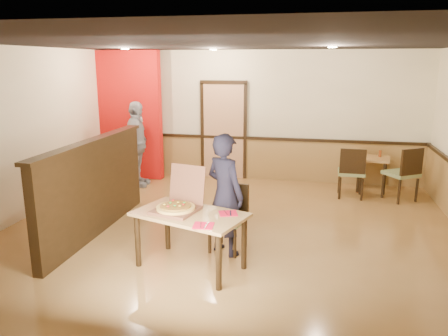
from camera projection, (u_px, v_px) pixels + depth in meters
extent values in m
plane|color=#A1773E|center=(228.00, 238.00, 6.49)|extent=(7.00, 7.00, 0.00)
plane|color=black|center=(228.00, 43.00, 5.83)|extent=(7.00, 7.00, 0.00)
plane|color=#FFF6C7|center=(260.00, 116.00, 9.48)|extent=(7.00, 0.00, 7.00)
plane|color=#FFF6C7|center=(10.00, 137.00, 6.87)|extent=(0.00, 7.00, 7.00)
cube|color=olive|center=(259.00, 159.00, 9.68)|extent=(7.00, 0.04, 0.90)
cube|color=black|center=(259.00, 138.00, 9.55)|extent=(7.00, 0.06, 0.06)
cube|color=tan|center=(224.00, 131.00, 9.69)|extent=(0.90, 0.06, 2.10)
cube|color=black|center=(95.00, 189.00, 6.54)|extent=(0.14, 3.00, 1.40)
cube|color=black|center=(91.00, 141.00, 6.37)|extent=(0.20, 3.10, 0.05)
cube|color=red|center=(126.00, 115.00, 9.60)|extent=(1.60, 0.20, 2.78)
cylinder|color=beige|center=(125.00, 49.00, 8.01)|extent=(0.14, 0.14, 0.02)
cylinder|color=beige|center=(213.00, 49.00, 8.37)|extent=(0.14, 0.14, 0.02)
cylinder|color=beige|center=(332.00, 47.00, 6.97)|extent=(0.14, 0.14, 0.02)
cube|color=#AD8348|center=(190.00, 214.00, 5.41)|extent=(1.54, 1.16, 0.04)
cylinder|color=black|center=(138.00, 241.00, 5.53)|extent=(0.07, 0.07, 0.69)
cylinder|color=black|center=(167.00, 225.00, 6.05)|extent=(0.07, 0.07, 0.69)
cylinder|color=black|center=(219.00, 262.00, 4.94)|extent=(0.07, 0.07, 0.69)
cylinder|color=black|center=(244.00, 243.00, 5.46)|extent=(0.07, 0.07, 0.69)
cube|color=olive|center=(228.00, 219.00, 5.97)|extent=(0.54, 0.54, 0.06)
cube|color=black|center=(234.00, 198.00, 6.10)|extent=(0.43, 0.13, 0.43)
cylinder|color=black|center=(210.00, 239.00, 5.95)|extent=(0.04, 0.04, 0.39)
cylinder|color=black|center=(221.00, 230.00, 6.28)|extent=(0.04, 0.04, 0.39)
cylinder|color=black|center=(235.00, 244.00, 5.79)|extent=(0.04, 0.04, 0.39)
cylinder|color=black|center=(246.00, 234.00, 6.12)|extent=(0.04, 0.04, 0.39)
cube|color=olive|center=(351.00, 172.00, 8.36)|extent=(0.50, 0.50, 0.06)
cube|color=black|center=(353.00, 161.00, 8.09)|extent=(0.47, 0.05, 0.47)
cylinder|color=black|center=(360.00, 184.00, 8.58)|extent=(0.05, 0.05, 0.42)
cylinder|color=black|center=(362.00, 190.00, 8.19)|extent=(0.05, 0.05, 0.42)
cylinder|color=black|center=(339.00, 183.00, 8.66)|extent=(0.05, 0.05, 0.42)
cylinder|color=black|center=(340.00, 188.00, 8.28)|extent=(0.05, 0.05, 0.42)
cube|color=olive|center=(401.00, 174.00, 8.18)|extent=(0.71, 0.71, 0.07)
cube|color=black|center=(412.00, 162.00, 7.90)|extent=(0.43, 0.31, 0.49)
cylinder|color=black|center=(400.00, 184.00, 8.51)|extent=(0.05, 0.05, 0.44)
cylinder|color=black|center=(417.00, 190.00, 8.13)|extent=(0.05, 0.05, 0.44)
cylinder|color=black|center=(383.00, 187.00, 8.36)|extent=(0.05, 0.05, 0.44)
cylinder|color=black|center=(399.00, 193.00, 7.98)|extent=(0.05, 0.05, 0.44)
cube|color=#AD8348|center=(373.00, 158.00, 8.75)|extent=(0.73, 0.73, 0.04)
cylinder|color=black|center=(359.00, 177.00, 8.70)|extent=(0.07, 0.07, 0.64)
cylinder|color=black|center=(360.00, 171.00, 9.13)|extent=(0.07, 0.07, 0.64)
cylinder|color=black|center=(384.00, 179.00, 8.53)|extent=(0.07, 0.07, 0.64)
cylinder|color=black|center=(385.00, 173.00, 8.97)|extent=(0.07, 0.07, 0.64)
imported|color=black|center=(225.00, 195.00, 5.82)|extent=(0.72, 0.66, 1.66)
imported|color=gray|center=(137.00, 144.00, 9.02)|extent=(0.50, 1.07, 1.78)
cube|color=brown|center=(176.00, 210.00, 5.45)|extent=(0.60, 0.60, 0.04)
cube|color=brown|center=(187.00, 184.00, 5.64)|extent=(0.51, 0.21, 0.50)
cylinder|color=#E8BD54|center=(176.00, 208.00, 5.44)|extent=(0.62, 0.62, 0.03)
cube|color=red|center=(203.00, 226.00, 4.98)|extent=(0.25, 0.25, 0.01)
cylinder|color=silver|center=(201.00, 225.00, 4.99)|extent=(0.03, 0.20, 0.01)
cube|color=silver|center=(206.00, 225.00, 4.98)|extent=(0.04, 0.21, 0.00)
cube|color=red|center=(228.00, 213.00, 5.38)|extent=(0.28, 0.28, 0.01)
cylinder|color=silver|center=(226.00, 213.00, 5.39)|extent=(0.07, 0.18, 0.01)
cube|color=silver|center=(230.00, 213.00, 5.38)|extent=(0.08, 0.20, 0.00)
cylinder|color=#9A441C|center=(380.00, 154.00, 8.78)|extent=(0.05, 0.05, 0.13)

